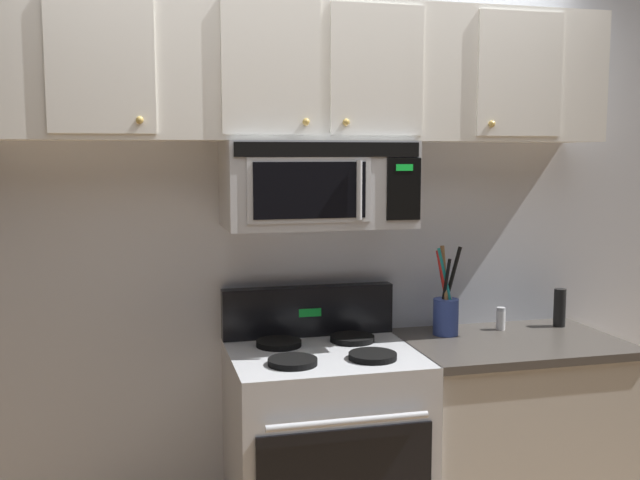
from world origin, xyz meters
The scene contains 8 objects.
back_wall centered at (0.00, 0.79, 1.35)m, with size 5.20×0.10×2.70m, color silver.
stove_range centered at (0.00, 0.42, 0.47)m, with size 0.76×0.69×1.12m.
over_range_microwave centered at (0.00, 0.54, 1.58)m, with size 0.76×0.43×0.35m.
upper_cabinets centered at (0.00, 0.57, 2.02)m, with size 2.50×0.36×0.55m.
counter_segment centered at (0.84, 0.43, 0.45)m, with size 0.93×0.65×0.90m.
utensil_crock_blue centered at (0.60, 0.57, 1.01)m, with size 0.12×0.12×0.40m.
salt_shaker centered at (0.88, 0.60, 0.95)m, with size 0.04×0.04×0.10m.
pepper_mill centered at (1.17, 0.59, 0.99)m, with size 0.05×0.05×0.18m, color black.
Camera 1 is at (-0.71, -2.37, 1.70)m, focal length 41.01 mm.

